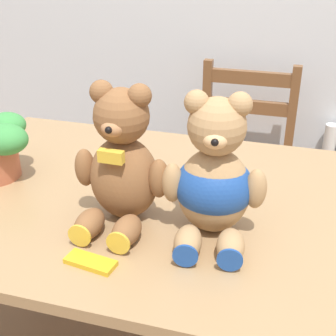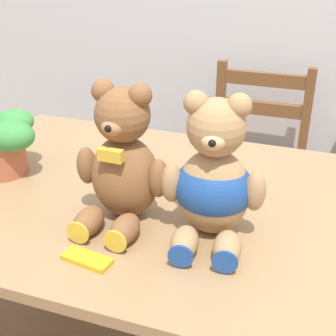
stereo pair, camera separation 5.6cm
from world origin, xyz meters
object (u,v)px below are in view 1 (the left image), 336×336
at_px(teddy_bear_right, 214,180).
at_px(chocolate_bar, 91,262).
at_px(wooden_chair_behind, 240,168).
at_px(teddy_bear_left, 122,164).

relative_size(teddy_bear_right, chocolate_bar, 3.07).
xyz_separation_m(teddy_bear_right, chocolate_bar, (-0.23, -0.20, -0.13)).
xyz_separation_m(wooden_chair_behind, teddy_bear_right, (0.05, -0.98, 0.45)).
relative_size(wooden_chair_behind, chocolate_bar, 7.76).
xyz_separation_m(wooden_chair_behind, chocolate_bar, (-0.18, -1.19, 0.32)).
relative_size(teddy_bear_left, chocolate_bar, 3.08).
relative_size(wooden_chair_behind, teddy_bear_right, 2.53).
bearing_deg(chocolate_bar, wooden_chair_behind, 81.28).
distance_m(wooden_chair_behind, teddy_bear_left, 1.11).
height_order(wooden_chair_behind, teddy_bear_right, teddy_bear_right).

